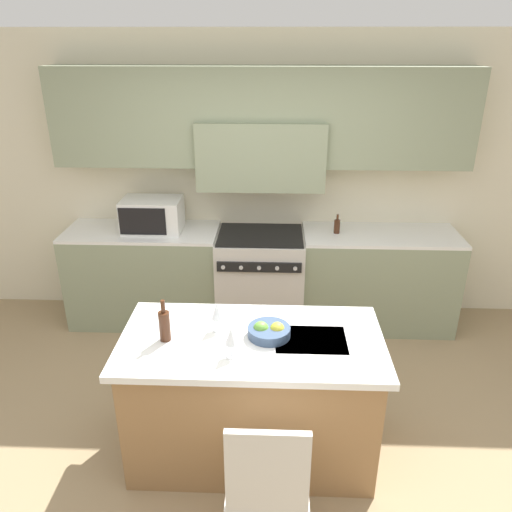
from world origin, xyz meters
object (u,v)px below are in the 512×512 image
(microwave, at_px, (152,215))
(wine_bottle, at_px, (165,325))
(fruit_bowl, at_px, (269,331))
(oil_bottle_on_counter, at_px, (337,226))
(wine_glass_far, at_px, (217,312))
(wine_glass_near, at_px, (231,337))
(range_stove, at_px, (260,279))
(island_chair, at_px, (267,484))

(microwave, relative_size, wine_bottle, 1.96)
(fruit_bowl, bearing_deg, oil_bottle_on_counter, 70.38)
(wine_glass_far, xyz_separation_m, oil_bottle_on_counter, (0.93, 1.63, -0.01))
(wine_glass_near, bearing_deg, range_stove, 86.69)
(wine_glass_far, bearing_deg, island_chair, -69.13)
(range_stove, height_order, island_chair, island_chair)
(wine_glass_far, bearing_deg, range_stove, 82.09)
(wine_glass_far, distance_m, fruit_bowl, 0.35)
(oil_bottle_on_counter, bearing_deg, microwave, -179.98)
(microwave, xyz_separation_m, wine_bottle, (0.48, -1.76, -0.10))
(wine_bottle, distance_m, wine_glass_near, 0.45)
(microwave, xyz_separation_m, oil_bottle_on_counter, (1.72, 0.00, -0.08))
(wine_glass_near, relative_size, wine_glass_far, 1.00)
(microwave, bearing_deg, wine_glass_far, -64.35)
(microwave, xyz_separation_m, island_chair, (1.13, -2.53, -0.53))
(island_chair, height_order, wine_glass_far, wine_glass_far)
(island_chair, distance_m, wine_glass_far, 1.06)
(range_stove, bearing_deg, wine_glass_far, -97.91)
(microwave, distance_m, oil_bottle_on_counter, 1.72)
(wine_bottle, relative_size, wine_glass_near, 1.41)
(island_chair, bearing_deg, microwave, 114.00)
(range_stove, relative_size, wine_bottle, 3.35)
(wine_glass_near, distance_m, oil_bottle_on_counter, 2.08)
(wine_bottle, bearing_deg, microwave, 105.16)
(wine_bottle, bearing_deg, oil_bottle_on_counter, 54.75)
(range_stove, distance_m, wine_glass_far, 1.73)
(range_stove, xyz_separation_m, wine_bottle, (-0.53, -1.74, 0.54))
(fruit_bowl, bearing_deg, range_stove, 93.65)
(wine_glass_near, bearing_deg, oil_bottle_on_counter, 66.88)
(wine_glass_near, bearing_deg, fruit_bowl, 46.39)
(island_chair, xyz_separation_m, oil_bottle_on_counter, (0.59, 2.53, 0.45))
(oil_bottle_on_counter, bearing_deg, fruit_bowl, -109.62)
(wine_glass_near, bearing_deg, wine_glass_far, 112.14)
(microwave, relative_size, wine_glass_near, 2.77)
(wine_glass_far, bearing_deg, microwave, 115.65)
(range_stove, relative_size, wine_glass_far, 4.74)
(wine_glass_far, bearing_deg, oil_bottle_on_counter, 60.27)
(island_chair, bearing_deg, wine_glass_near, 110.28)
(wine_bottle, distance_m, fruit_bowl, 0.65)
(microwave, height_order, wine_glass_near, microwave)
(range_stove, height_order, wine_glass_near, wine_glass_near)
(range_stove, relative_size, island_chair, 0.93)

